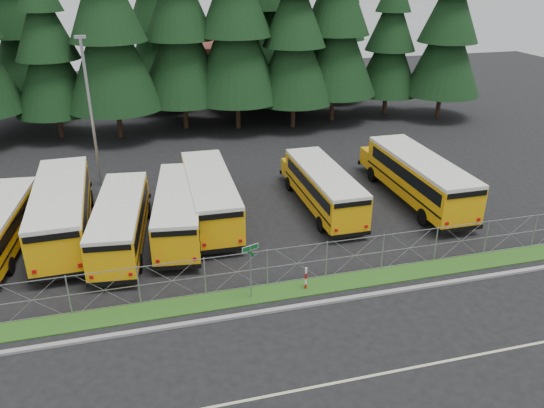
{
  "coord_description": "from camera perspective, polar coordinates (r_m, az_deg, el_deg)",
  "views": [
    {
      "loc": [
        -6.33,
        -22.08,
        14.31
      ],
      "look_at": [
        0.55,
        4.0,
        1.96
      ],
      "focal_mm": 35.0,
      "sensor_mm": 36.0,
      "label": 1
    }
  ],
  "objects": [
    {
      "name": "ground",
      "position": [
        27.06,
        1.04,
        -7.33
      ],
      "size": [
        120.0,
        120.0,
        0.0
      ],
      "primitive_type": "plane",
      "color": "black",
      "rests_on": "ground"
    },
    {
      "name": "curb",
      "position": [
        24.56,
        3.04,
        -10.9
      ],
      "size": [
        50.0,
        0.25,
        0.12
      ],
      "primitive_type": "cube",
      "color": "gray",
      "rests_on": "ground"
    },
    {
      "name": "grass_verge",
      "position": [
        25.68,
        2.08,
        -9.21
      ],
      "size": [
        50.0,
        1.4,
        0.06
      ],
      "primitive_type": "cube",
      "color": "#194914",
      "rests_on": "ground"
    },
    {
      "name": "road_lane_line",
      "position": [
        21.04,
        7.28,
        -18.46
      ],
      "size": [
        50.0,
        0.12,
        0.01
      ],
      "primitive_type": "cube",
      "color": "beige",
      "rests_on": "ground"
    },
    {
      "name": "chainlink_fence",
      "position": [
        25.72,
        1.67,
        -6.57
      ],
      "size": [
        44.0,
        0.1,
        2.0
      ],
      "primitive_type": null,
      "color": "#999BA1",
      "rests_on": "ground"
    },
    {
      "name": "brick_building",
      "position": [
        64.3,
        -3.6,
        14.41
      ],
      "size": [
        22.0,
        10.0,
        6.0
      ],
      "primitive_type": "cube",
      "color": "brown",
      "rests_on": "ground"
    },
    {
      "name": "bus_0",
      "position": [
        32.14,
        -27.11,
        -2.16
      ],
      "size": [
        3.33,
        10.16,
        2.62
      ],
      "primitive_type": null,
      "rotation": [
        0.0,
        0.0,
        -0.1
      ],
      "color": "#EDB307",
      "rests_on": "ground"
    },
    {
      "name": "bus_1",
      "position": [
        31.95,
        -21.57,
        -0.74
      ],
      "size": [
        3.16,
        12.03,
        3.14
      ],
      "primitive_type": null,
      "rotation": [
        0.0,
        0.0,
        0.03
      ],
      "color": "#EDB307",
      "rests_on": "ground"
    },
    {
      "name": "bus_2",
      "position": [
        30.08,
        -15.88,
        -1.91
      ],
      "size": [
        3.62,
        10.59,
        2.72
      ],
      "primitive_type": null,
      "rotation": [
        0.0,
        0.0,
        -0.11
      ],
      "color": "#EDB307",
      "rests_on": "ground"
    },
    {
      "name": "bus_3",
      "position": [
        30.73,
        -9.94,
        -0.69
      ],
      "size": [
        3.89,
        10.74,
        2.75
      ],
      "primitive_type": null,
      "rotation": [
        0.0,
        0.0,
        -0.14
      ],
      "color": "#EDB307",
      "rests_on": "ground"
    },
    {
      "name": "bus_4",
      "position": [
        32.11,
        -6.75,
        0.82
      ],
      "size": [
        2.87,
        11.15,
        2.91
      ],
      "primitive_type": null,
      "rotation": [
        0.0,
        0.0,
        -0.02
      ],
      "color": "#EDB307",
      "rests_on": "ground"
    },
    {
      "name": "bus_6",
      "position": [
        33.39,
        5.37,
        1.68
      ],
      "size": [
        2.53,
        10.45,
        2.74
      ],
      "primitive_type": null,
      "rotation": [
        0.0,
        0.0,
        0.01
      ],
      "color": "#EDB307",
      "rests_on": "ground"
    },
    {
      "name": "bus_east",
      "position": [
        35.54,
        15.24,
        2.65
      ],
      "size": [
        2.8,
        11.78,
        3.09
      ],
      "primitive_type": null,
      "rotation": [
        0.0,
        0.0,
        -0.0
      ],
      "color": "#EDB307",
      "rests_on": "ground"
    },
    {
      "name": "street_sign",
      "position": [
        24.07,
        -2.33,
        -6.08
      ],
      "size": [
        0.8,
        0.53,
        2.81
      ],
      "color": "#999BA1",
      "rests_on": "ground"
    },
    {
      "name": "striped_bollard",
      "position": [
        25.48,
        3.66,
        -8.01
      ],
      "size": [
        0.11,
        0.11,
        1.2
      ],
      "primitive_type": "cylinder",
      "color": "#B20C0C",
      "rests_on": "ground"
    },
    {
      "name": "light_standard",
      "position": [
        37.5,
        -18.95,
        9.7
      ],
      "size": [
        0.7,
        0.35,
        10.14
      ],
      "color": "#999BA1",
      "rests_on": "ground"
    },
    {
      "name": "conifer_2",
      "position": [
        49.95,
        -23.01,
        14.97
      ],
      "size": [
        6.83,
        6.83,
        15.12
      ],
      "primitive_type": null,
      "color": "black",
      "rests_on": "ground"
    },
    {
      "name": "conifer_3",
      "position": [
        47.93,
        -17.23,
        17.42
      ],
      "size": [
        8.3,
        8.3,
        18.37
      ],
      "primitive_type": null,
      "color": "black",
      "rests_on": "ground"
    },
    {
      "name": "conifer_4",
      "position": [
        49.5,
        -9.92,
        18.06
      ],
      "size": [
        8.11,
        8.11,
        17.93
      ],
      "primitive_type": null,
      "color": "black",
      "rests_on": "ground"
    },
    {
      "name": "conifer_5",
      "position": [
        48.97,
        -3.93,
        18.61
      ],
      "size": [
        8.36,
        8.36,
        18.5
      ],
      "primitive_type": null,
      "color": "black",
      "rests_on": "ground"
    },
    {
      "name": "conifer_6",
      "position": [
        49.54,
        2.41,
        17.5
      ],
      "size": [
        7.43,
        7.43,
        16.42
      ],
      "primitive_type": null,
      "color": "black",
      "rests_on": "ground"
    },
    {
      "name": "conifer_7",
      "position": [
        52.11,
        6.88,
        18.63
      ],
      "size": [
        8.18,
        8.18,
        18.08
      ],
      "primitive_type": null,
      "color": "black",
      "rests_on": "ground"
    },
    {
      "name": "conifer_8",
      "position": [
        55.48,
        12.6,
        16.55
      ],
      "size": [
        6.41,
        6.41,
        14.17
      ],
      "primitive_type": null,
      "color": "black",
      "rests_on": "ground"
    },
    {
      "name": "conifer_9",
      "position": [
        55.42,
        18.41,
        17.01
      ],
      "size": [
        7.35,
        7.35,
        16.26
      ],
      "primitive_type": null,
      "color": "black",
      "rests_on": "ground"
    },
    {
      "name": "conifer_10",
      "position": [
        56.24,
        -25.42,
        16.87
      ],
      "size": [
        8.07,
        8.07,
        17.85
      ],
      "primitive_type": null,
      "color": "black",
      "rests_on": "ground"
    },
    {
      "name": "conifer_11",
      "position": [
        57.33,
        -12.15,
        18.75
      ],
      "size": [
        8.12,
        8.12,
        17.96
      ],
      "primitive_type": null,
      "color": "black",
      "rests_on": "ground"
    },
    {
      "name": "conifer_13",
      "position": [
        60.63,
        7.46,
        17.83
      ],
      "size": [
        6.67,
        6.67,
        14.75
      ],
      "primitive_type": null,
      "color": "black",
      "rests_on": "ground"
    }
  ]
}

